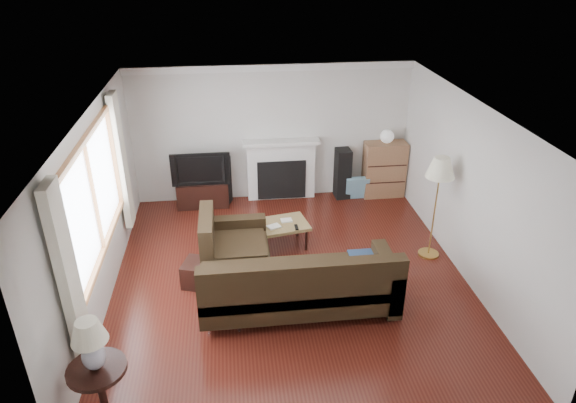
{
  "coord_description": "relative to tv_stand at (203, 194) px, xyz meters",
  "views": [
    {
      "loc": [
        -0.76,
        -6.06,
        4.36
      ],
      "look_at": [
        0.0,
        0.3,
        1.1
      ],
      "focal_mm": 32.0,
      "sensor_mm": 36.0,
      "label": 1
    }
  ],
  "objects": [
    {
      "name": "room",
      "position": [
        1.3,
        -2.5,
        1.02
      ],
      "size": [
        5.1,
        5.6,
        2.54
      ],
      "color": "#4A1810",
      "rests_on": "ground"
    },
    {
      "name": "window",
      "position": [
        -1.15,
        -2.7,
        1.32
      ],
      "size": [
        0.12,
        2.74,
        1.54
      ],
      "primitive_type": "cube",
      "color": "brown",
      "rests_on": "room"
    },
    {
      "name": "curtain_near",
      "position": [
        -1.1,
        -4.22,
        1.17
      ],
      "size": [
        0.1,
        0.35,
        2.1
      ],
      "primitive_type": "cube",
      "color": "white",
      "rests_on": "room"
    },
    {
      "name": "curtain_far",
      "position": [
        -1.1,
        -1.18,
        1.17
      ],
      "size": [
        0.1,
        0.35,
        2.1
      ],
      "primitive_type": "cube",
      "color": "white",
      "rests_on": "room"
    },
    {
      "name": "fireplace",
      "position": [
        1.45,
        0.14,
        0.34
      ],
      "size": [
        1.4,
        0.26,
        1.15
      ],
      "primitive_type": "cube",
      "color": "white",
      "rests_on": "room"
    },
    {
      "name": "tv_stand",
      "position": [
        0.0,
        0.0,
        0.0
      ],
      "size": [
        0.93,
        0.42,
        0.46
      ],
      "primitive_type": "cube",
      "color": "black",
      "rests_on": "ground"
    },
    {
      "name": "television",
      "position": [
        0.0,
        0.0,
        0.53
      ],
      "size": [
        1.04,
        0.14,
        0.6
      ],
      "primitive_type": "imported",
      "color": "black",
      "rests_on": "tv_stand"
    },
    {
      "name": "speaker_left",
      "position": [
        0.36,
        0.04,
        0.22
      ],
      "size": [
        0.34,
        0.37,
        0.9
      ],
      "primitive_type": "cube",
      "rotation": [
        0.0,
        0.0,
        -0.36
      ],
      "color": "black",
      "rests_on": "ground"
    },
    {
      "name": "speaker_right",
      "position": [
        2.6,
        0.05,
        0.24
      ],
      "size": [
        0.28,
        0.33,
        0.95
      ],
      "primitive_type": "cube",
      "rotation": [
        0.0,
        0.0,
        0.05
      ],
      "color": "black",
      "rests_on": "ground"
    },
    {
      "name": "bookshelf",
      "position": [
        3.39,
        0.03,
        0.3
      ],
      "size": [
        0.77,
        0.36,
        1.06
      ],
      "primitive_type": "cube",
      "color": "#906343",
      "rests_on": "ground"
    },
    {
      "name": "globe_lamp",
      "position": [
        3.39,
        0.03,
        0.95
      ],
      "size": [
        0.25,
        0.25,
        0.25
      ],
      "primitive_type": "sphere",
      "color": "white",
      "rests_on": "bookshelf"
    },
    {
      "name": "sectional_sofa",
      "position": [
        1.33,
        -3.16,
        0.21
      ],
      "size": [
        2.76,
        2.01,
        0.89
      ],
      "primitive_type": "cube",
      "color": "black",
      "rests_on": "ground"
    },
    {
      "name": "coffee_table",
      "position": [
        1.14,
        -1.63,
        -0.02
      ],
      "size": [
        1.17,
        0.78,
        0.42
      ],
      "primitive_type": "cube",
      "rotation": [
        0.0,
        0.0,
        0.19
      ],
      "color": "olive",
      "rests_on": "ground"
    },
    {
      "name": "footstool",
      "position": [
        0.01,
        -2.46,
        -0.06
      ],
      "size": [
        0.52,
        0.52,
        0.35
      ],
      "primitive_type": "cube",
      "rotation": [
        0.0,
        0.0,
        -0.31
      ],
      "color": "black",
      "rests_on": "ground"
    },
    {
      "name": "floor_lamp",
      "position": [
        3.52,
        -2.12,
        0.58
      ],
      "size": [
        0.52,
        0.52,
        1.62
      ],
      "primitive_type": "cube",
      "rotation": [
        0.0,
        0.0,
        -0.27
      ],
      "color": "#B88C3F",
      "rests_on": "ground"
    },
    {
      "name": "side_table",
      "position": [
        -0.85,
        -4.72,
        0.12
      ],
      "size": [
        0.57,
        0.57,
        0.71
      ],
      "primitive_type": "cube",
      "color": "black",
      "rests_on": "ground"
    },
    {
      "name": "table_lamp",
      "position": [
        -0.85,
        -4.72,
        0.76
      ],
      "size": [
        0.34,
        0.34,
        0.56
      ],
      "primitive_type": "cube",
      "color": "silver",
      "rests_on": "side_table"
    }
  ]
}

